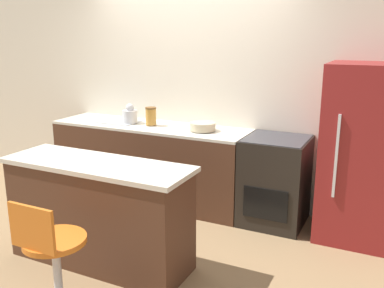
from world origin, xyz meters
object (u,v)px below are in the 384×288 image
Objects in this scene: stool_chair at (53,259)px; mixing_bowl at (203,126)px; oven_range at (275,181)px; refrigerator at (364,155)px; kettle at (130,115)px.

mixing_bowl is (0.16, 2.16, 0.55)m from stool_chair.
oven_range is 0.92m from refrigerator.
oven_range is 1.05× the size of stool_chair.
refrigerator is at bearing 0.41° from mixing_bowl.
refrigerator is 5.96× the size of mixing_bowl.
refrigerator reaches higher than kettle.
mixing_bowl is at bearing -179.59° from refrigerator.
refrigerator is at bearing 0.11° from oven_range.
stool_chair is at bearing -130.02° from refrigerator.
stool_chair is at bearing -114.50° from oven_range.
refrigerator is at bearing 49.98° from stool_chair.
stool_chair is 2.23m from mixing_bowl.
stool_chair is at bearing -70.05° from kettle.
refrigerator is 2.61m from kettle.
mixing_bowl is (-1.66, -0.01, 0.12)m from refrigerator.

